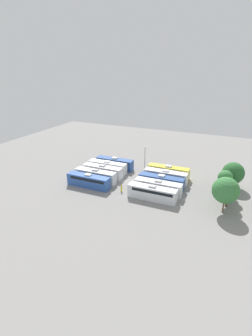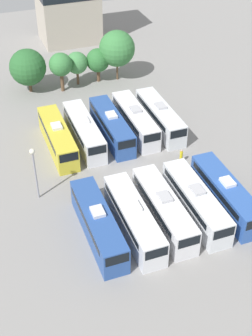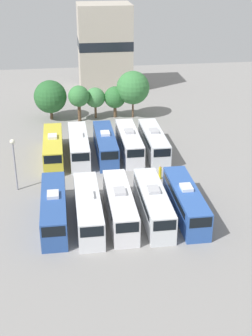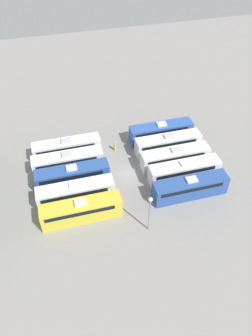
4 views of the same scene
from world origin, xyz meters
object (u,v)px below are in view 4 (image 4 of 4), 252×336
(bus_4, at_px, (161,131))
(light_pole, at_px, (150,208))
(bus_5, at_px, (81,210))
(bus_0, at_px, (190,187))
(bus_7, at_px, (72,175))
(bus_8, at_px, (68,161))
(bus_3, at_px, (168,143))
(bus_9, at_px, (67,148))
(bus_1, at_px, (184,171))
(bus_6, at_px, (76,192))
(bus_2, at_px, (175,157))
(worker_person, at_px, (115,146))

(bus_4, xyz_separation_m, light_pole, (-18.47, 8.27, 2.82))
(bus_5, relative_size, light_pole, 1.74)
(bus_0, distance_m, bus_7, 18.00)
(bus_8, bearing_deg, bus_3, -89.79)
(bus_3, distance_m, bus_5, 19.87)
(bus_3, relative_size, bus_7, 1.00)
(bus_9, bearing_deg, bus_4, -89.30)
(bus_1, distance_m, bus_3, 6.95)
(bus_3, bearing_deg, bus_1, -179.12)
(bus_6, bearing_deg, bus_7, -1.08)
(bus_2, distance_m, light_pole, 14.26)
(bus_2, height_order, bus_3, same)
(bus_8, height_order, worker_person, bus_8)
(bus_0, distance_m, bus_2, 6.93)
(bus_1, relative_size, bus_2, 1.00)
(bus_3, relative_size, light_pole, 1.74)
(worker_person, bearing_deg, bus_3, -106.59)
(bus_5, height_order, worker_person, bus_5)
(bus_3, relative_size, bus_8, 1.00)
(bus_0, height_order, bus_4, same)
(bus_6, height_order, bus_9, same)
(bus_9, bearing_deg, bus_0, -130.00)
(bus_2, xyz_separation_m, light_pole, (-11.34, 8.17, 2.82))
(bus_0, height_order, bus_3, same)
(bus_1, xyz_separation_m, worker_person, (9.55, 8.84, -0.86))
(bus_0, height_order, bus_2, same)
(bus_3, height_order, bus_4, same)
(bus_0, bearing_deg, bus_3, -2.25)
(bus_3, bearing_deg, bus_5, 122.21)
(bus_2, xyz_separation_m, worker_person, (6.18, 8.60, -0.86))
(bus_0, relative_size, light_pole, 1.74)
(bus_7, bearing_deg, bus_0, -113.13)
(bus_5, height_order, bus_6, same)
(bus_2, height_order, worker_person, bus_2)
(bus_6, height_order, worker_person, bus_6)
(bus_7, distance_m, bus_9, 6.78)
(bus_1, height_order, light_pole, light_pole)
(bus_8, bearing_deg, light_pole, -148.99)
(bus_9, bearing_deg, bus_5, -179.57)
(bus_7, height_order, light_pole, light_pole)
(bus_4, relative_size, bus_6, 1.00)
(bus_5, bearing_deg, bus_4, -49.89)
(bus_1, xyz_separation_m, bus_9, (10.29, 17.03, 0.00))
(bus_3, height_order, bus_9, same)
(bus_5, distance_m, light_pole, 9.96)
(bus_2, bearing_deg, light_pole, 144.25)
(bus_3, distance_m, bus_8, 17.23)
(bus_2, bearing_deg, bus_4, -0.84)
(bus_7, bearing_deg, bus_8, 4.45)
(bus_5, bearing_deg, light_pole, -116.95)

